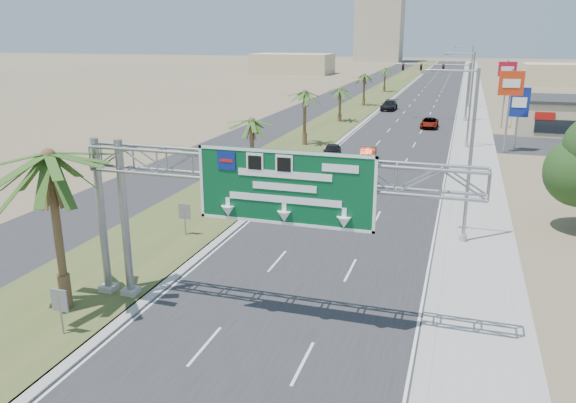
% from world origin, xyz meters
% --- Properties ---
extents(road, '(12.00, 300.00, 0.02)m').
position_xyz_m(road, '(0.00, 110.00, 0.01)').
color(road, '#28282B').
rests_on(road, ground).
extents(sidewalk_right, '(4.00, 300.00, 0.10)m').
position_xyz_m(sidewalk_right, '(8.50, 110.00, 0.05)').
color(sidewalk_right, '#9E9B93').
rests_on(sidewalk_right, ground).
extents(median_grass, '(7.00, 300.00, 0.12)m').
position_xyz_m(median_grass, '(-10.00, 110.00, 0.06)').
color(median_grass, '#415425').
rests_on(median_grass, ground).
extents(opposing_road, '(8.00, 300.00, 0.02)m').
position_xyz_m(opposing_road, '(-17.00, 110.00, 0.01)').
color(opposing_road, '#28282B').
rests_on(opposing_road, ground).
extents(sign_gantry, '(16.75, 1.24, 7.50)m').
position_xyz_m(sign_gantry, '(-1.06, 9.93, 6.06)').
color(sign_gantry, gray).
rests_on(sign_gantry, ground).
extents(palm_near, '(5.70, 5.70, 8.35)m').
position_xyz_m(palm_near, '(-9.20, 8.00, 6.93)').
color(palm_near, brown).
rests_on(palm_near, ground).
extents(palm_row_b, '(3.99, 3.99, 5.95)m').
position_xyz_m(palm_row_b, '(-9.50, 32.00, 4.90)').
color(palm_row_b, brown).
rests_on(palm_row_b, ground).
extents(palm_row_c, '(3.99, 3.99, 6.75)m').
position_xyz_m(palm_row_c, '(-9.50, 48.00, 5.66)').
color(palm_row_c, brown).
rests_on(palm_row_c, ground).
extents(palm_row_d, '(3.99, 3.99, 5.45)m').
position_xyz_m(palm_row_d, '(-9.50, 66.00, 4.42)').
color(palm_row_d, brown).
rests_on(palm_row_d, ground).
extents(palm_row_e, '(3.99, 3.99, 6.15)m').
position_xyz_m(palm_row_e, '(-9.50, 85.00, 5.09)').
color(palm_row_e, brown).
rests_on(palm_row_e, ground).
extents(palm_row_f, '(3.99, 3.99, 5.75)m').
position_xyz_m(palm_row_f, '(-9.50, 110.00, 4.71)').
color(palm_row_f, brown).
rests_on(palm_row_f, ground).
extents(streetlight_near, '(3.27, 0.44, 10.00)m').
position_xyz_m(streetlight_near, '(7.30, 22.00, 4.69)').
color(streetlight_near, gray).
rests_on(streetlight_near, ground).
extents(streetlight_mid, '(3.27, 0.44, 10.00)m').
position_xyz_m(streetlight_mid, '(7.30, 52.00, 4.69)').
color(streetlight_mid, gray).
rests_on(streetlight_mid, ground).
extents(streetlight_far, '(3.27, 0.44, 10.00)m').
position_xyz_m(streetlight_far, '(7.30, 88.00, 4.69)').
color(streetlight_far, gray).
rests_on(streetlight_far, ground).
extents(signal_mast, '(10.28, 0.71, 8.00)m').
position_xyz_m(signal_mast, '(5.17, 71.97, 4.85)').
color(signal_mast, gray).
rests_on(signal_mast, ground).
extents(median_signback_a, '(0.75, 0.08, 2.08)m').
position_xyz_m(median_signback_a, '(-7.80, 6.00, 1.45)').
color(median_signback_a, gray).
rests_on(median_signback_a, ground).
extents(median_signback_b, '(0.75, 0.08, 2.08)m').
position_xyz_m(median_signback_b, '(-8.50, 18.00, 1.45)').
color(median_signback_b, gray).
rests_on(median_signback_b, ground).
extents(tower_distant, '(20.00, 16.00, 35.00)m').
position_xyz_m(tower_distant, '(-32.00, 250.00, 17.50)').
color(tower_distant, '#B8A98B').
rests_on(tower_distant, ground).
extents(building_distant_left, '(24.00, 14.00, 6.00)m').
position_xyz_m(building_distant_left, '(-45.00, 160.00, 3.00)').
color(building_distant_left, '#CAB688').
rests_on(building_distant_left, ground).
extents(building_distant_right, '(20.00, 12.00, 5.00)m').
position_xyz_m(building_distant_right, '(30.00, 140.00, 2.50)').
color(building_distant_right, '#CAB688').
rests_on(building_distant_right, ground).
extents(car_left_lane, '(2.18, 4.32, 1.41)m').
position_xyz_m(car_left_lane, '(-5.12, 42.38, 0.71)').
color(car_left_lane, black).
rests_on(car_left_lane, ground).
extents(car_mid_lane, '(1.74, 4.13, 1.33)m').
position_xyz_m(car_mid_lane, '(-1.50, 42.00, 0.66)').
color(car_mid_lane, maroon).
rests_on(car_mid_lane, ground).
extents(car_right_lane, '(2.15, 4.63, 1.29)m').
position_xyz_m(car_right_lane, '(2.77, 64.49, 0.64)').
color(car_right_lane, gray).
rests_on(car_right_lane, ground).
extents(car_far, '(2.39, 5.39, 1.54)m').
position_xyz_m(car_far, '(-4.63, 80.81, 0.77)').
color(car_far, black).
rests_on(car_far, ground).
extents(pole_sign_red_near, '(2.42, 0.68, 8.46)m').
position_xyz_m(pole_sign_red_near, '(11.22, 50.43, 6.61)').
color(pole_sign_red_near, gray).
rests_on(pole_sign_red_near, ground).
extents(pole_sign_blue, '(2.01, 0.42, 6.76)m').
position_xyz_m(pole_sign_blue, '(12.29, 51.92, 4.84)').
color(pole_sign_blue, gray).
rests_on(pole_sign_blue, ground).
extents(pole_sign_red_far, '(2.22, 0.64, 8.64)m').
position_xyz_m(pole_sign_red_far, '(11.73, 67.05, 6.83)').
color(pole_sign_red_far, gray).
rests_on(pole_sign_red_far, ground).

